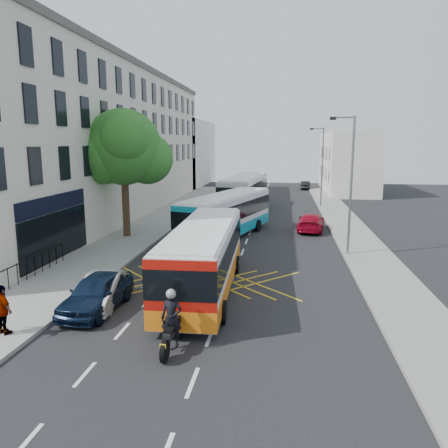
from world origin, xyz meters
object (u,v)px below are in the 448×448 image
(parked_car_silver, at_px, (102,290))
(street_tree, at_px, (123,148))
(bus_mid, at_px, (227,215))
(pedestrian_far, at_px, (3,310))
(red_hatchback, at_px, (311,222))
(lamp_far, at_px, (321,163))
(motorbike, at_px, (172,322))
(parked_car_blue, at_px, (97,293))
(bus_far, at_px, (244,192))
(bus_near, at_px, (204,257))
(distant_car_grey, at_px, (243,192))
(lamp_near, at_px, (350,178))
(distant_car_dark, at_px, (305,185))

(parked_car_silver, bearing_deg, street_tree, 99.96)
(bus_mid, bearing_deg, pedestrian_far, -91.20)
(red_hatchback, xyz_separation_m, pedestrian_far, (-11.55, -20.45, 0.35))
(street_tree, distance_m, lamp_far, 22.57)
(motorbike, xyz_separation_m, parked_car_blue, (-3.85, 2.95, -0.25))
(lamp_far, distance_m, bus_far, 8.68)
(bus_mid, bearing_deg, bus_near, -71.15)
(parked_car_silver, bearing_deg, motorbike, -48.16)
(distant_car_grey, bearing_deg, bus_far, -83.93)
(lamp_near, bearing_deg, parked_car_blue, -137.34)
(parked_car_blue, bearing_deg, red_hatchback, 64.19)
(bus_far, bearing_deg, distant_car_dark, 77.10)
(distant_car_grey, bearing_deg, red_hatchback, -70.68)
(lamp_near, height_order, red_hatchback, lamp_near)
(bus_near, bearing_deg, bus_far, 89.17)
(street_tree, height_order, bus_mid, street_tree)
(distant_car_grey, bearing_deg, lamp_near, -72.49)
(parked_car_blue, xyz_separation_m, pedestrian_far, (-2.10, -2.86, 0.29))
(lamp_near, relative_size, pedestrian_far, 4.57)
(distant_car_grey, bearing_deg, bus_mid, -87.61)
(parked_car_silver, bearing_deg, parked_car_blue, -95.97)
(pedestrian_far, bearing_deg, bus_near, -109.14)
(lamp_near, bearing_deg, street_tree, 168.60)
(parked_car_silver, xyz_separation_m, distant_car_dark, (10.40, 47.51, -0.05))
(lamp_far, height_order, bus_near, lamp_far)
(bus_near, height_order, parked_car_blue, bus_near)
(distant_car_grey, bearing_deg, lamp_far, -40.56)
(parked_car_silver, bearing_deg, bus_far, 76.56)
(lamp_far, height_order, motorbike, lamp_far)
(street_tree, distance_m, lamp_near, 15.10)
(bus_mid, relative_size, parked_car_blue, 2.60)
(bus_far, height_order, pedestrian_far, bus_far)
(lamp_near, xyz_separation_m, parked_car_blue, (-11.10, -10.22, -3.88))
(street_tree, xyz_separation_m, motorbike, (7.46, -16.14, -5.31))
(street_tree, xyz_separation_m, parked_car_silver, (3.61, -12.65, -5.64))
(bus_mid, bearing_deg, bus_far, 106.14)
(bus_mid, distance_m, red_hatchback, 6.98)
(lamp_near, distance_m, bus_far, 18.77)
(street_tree, bearing_deg, bus_far, 63.06)
(bus_far, xyz_separation_m, red_hatchback, (5.97, -9.57, -1.12))
(street_tree, distance_m, red_hatchback, 14.88)
(lamp_near, height_order, bus_mid, lamp_near)
(lamp_far, xyz_separation_m, distant_car_grey, (-8.77, 7.45, -3.99))
(bus_mid, bearing_deg, parked_car_silver, -87.30)
(street_tree, xyz_separation_m, bus_near, (7.45, -10.24, -4.70))
(parked_car_silver, bearing_deg, pedestrian_far, -127.64)
(lamp_near, height_order, pedestrian_far, lamp_near)
(lamp_far, distance_m, pedestrian_far, 35.80)
(pedestrian_far, bearing_deg, red_hatchback, -92.96)
(bus_far, bearing_deg, lamp_far, 27.39)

